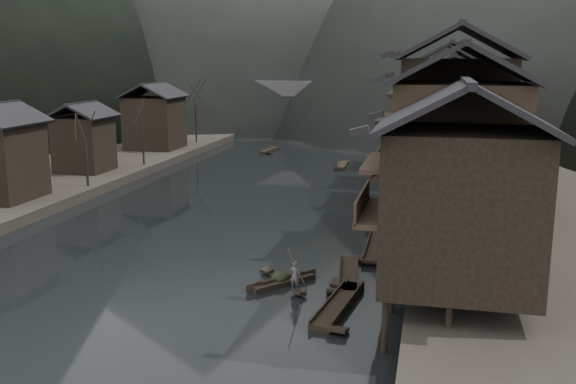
% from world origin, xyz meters
% --- Properties ---
extents(water, '(300.00, 300.00, 0.00)m').
position_xyz_m(water, '(0.00, 0.00, 0.00)').
color(water, black).
rests_on(water, ground).
extents(left_bank, '(40.00, 200.00, 1.20)m').
position_xyz_m(left_bank, '(-35.00, 40.00, 0.60)').
color(left_bank, '#2D2823').
rests_on(left_bank, ground).
extents(stilt_houses, '(9.00, 67.60, 15.36)m').
position_xyz_m(stilt_houses, '(17.28, 19.77, 8.74)').
color(stilt_houses, black).
rests_on(stilt_houses, ground).
extents(left_houses, '(8.10, 53.20, 8.73)m').
position_xyz_m(left_houses, '(-20.50, 20.12, 5.66)').
color(left_houses, black).
rests_on(left_houses, left_bank).
extents(bare_trees, '(3.97, 63.77, 7.95)m').
position_xyz_m(bare_trees, '(-17.00, 19.08, 6.52)').
color(bare_trees, black).
rests_on(bare_trees, left_bank).
extents(moored_sampans, '(3.18, 48.96, 0.47)m').
position_xyz_m(moored_sampans, '(12.17, 15.02, 0.20)').
color(moored_sampans, black).
rests_on(moored_sampans, water).
extents(midriver_boats, '(13.22, 15.85, 0.44)m').
position_xyz_m(midriver_boats, '(-0.79, 43.89, 0.20)').
color(midriver_boats, black).
rests_on(midriver_boats, water).
extents(stone_bridge, '(40.00, 6.00, 9.00)m').
position_xyz_m(stone_bridge, '(-0.00, 72.00, 5.11)').
color(stone_bridge, '#4C4C4F').
rests_on(stone_bridge, ground).
extents(hero_sampan, '(3.63, 4.11, 0.43)m').
position_xyz_m(hero_sampan, '(7.67, -2.87, 0.20)').
color(hero_sampan, black).
rests_on(hero_sampan, water).
extents(cargo_heap, '(1.03, 1.35, 0.62)m').
position_xyz_m(cargo_heap, '(7.53, -2.70, 0.74)').
color(cargo_heap, black).
rests_on(cargo_heap, hero_sampan).
extents(boatman, '(0.70, 0.54, 1.70)m').
position_xyz_m(boatman, '(8.72, -4.13, 1.28)').
color(boatman, '#59585B').
rests_on(boatman, hero_sampan).
extents(bamboo_pole, '(0.75, 2.31, 3.24)m').
position_xyz_m(bamboo_pole, '(8.92, -4.13, 3.75)').
color(bamboo_pole, '#8C7A51').
rests_on(bamboo_pole, boatman).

